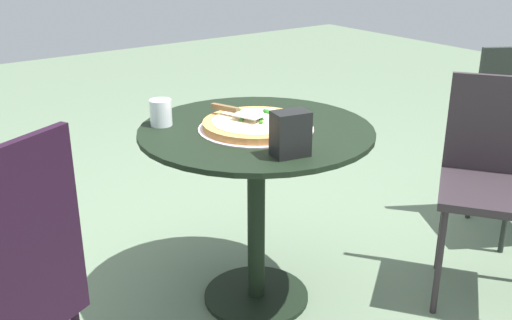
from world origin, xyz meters
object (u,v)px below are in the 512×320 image
drinking_cup (161,113)px  napkin_dispenser (290,134)px  patio_table (256,174)px  pizza_server (236,111)px  pizza_on_tray (256,125)px  patio_chair_corner (495,172)px

drinking_cup → napkin_dispenser: bearing=19.4°
patio_table → napkin_dispenser: size_ratio=5.87×
patio_table → drinking_cup: (-0.22, -0.25, 0.22)m
pizza_server → drinking_cup: bearing=-127.1°
pizza_on_tray → patio_chair_corner: patio_chair_corner is taller
drinking_cup → patio_chair_corner: patio_chair_corner is taller
pizza_server → patio_chair_corner: bearing=56.5°
patio_chair_corner → drinking_cup: bearing=-124.3°
pizza_on_tray → patio_chair_corner: bearing=59.2°
pizza_on_tray → pizza_server: size_ratio=1.87×
pizza_server → patio_chair_corner: patio_chair_corner is taller
pizza_on_tray → drinking_cup: (-0.23, -0.24, 0.03)m
drinking_cup → napkin_dispenser: size_ratio=0.66×
patio_table → drinking_cup: drinking_cup is taller
pizza_server → napkin_dispenser: size_ratio=1.53×
pizza_server → napkin_dispenser: bearing=-5.8°
drinking_cup → napkin_dispenser: 0.53m
patio_table → drinking_cup: 0.40m
pizza_on_tray → napkin_dispenser: napkin_dispenser is taller
patio_table → napkin_dispenser: 0.37m
pizza_on_tray → pizza_server: 0.09m
pizza_server → napkin_dispenser: (0.34, -0.03, 0.02)m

